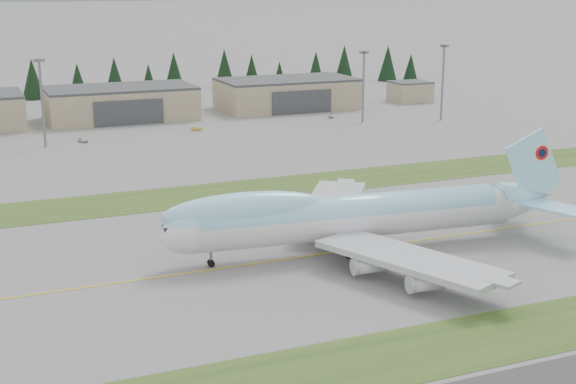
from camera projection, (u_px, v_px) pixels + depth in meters
name	position (u px, v px, depth m)	size (l,w,h in m)	color
ground	(381.00, 246.00, 138.81)	(7000.00, 7000.00, 0.00)	slate
grass_strip_near	(523.00, 331.00, 104.92)	(400.00, 14.00, 0.08)	#324E1C
grass_strip_far	(283.00, 187.00, 178.95)	(400.00, 18.00, 0.08)	#324E1C
taxiway_line_main	(381.00, 246.00, 138.81)	(400.00, 0.40, 0.02)	yellow
boeing_747_freighter	(352.00, 215.00, 134.23)	(73.94, 63.49, 19.45)	silver
hangar_center	(121.00, 103.00, 265.54)	(48.00, 26.60, 10.80)	gray
hangar_right	(287.00, 93.00, 287.95)	(48.00, 26.60, 10.80)	gray
control_shed	(410.00, 91.00, 305.35)	(14.00, 12.00, 7.60)	gray
floodlight_masts	(165.00, 83.00, 229.03)	(172.61, 9.29, 24.65)	slate
service_vehicle_a	(83.00, 142.00, 228.53)	(1.63, 4.03, 1.37)	silver
service_vehicle_b	(197.00, 131.00, 246.22)	(1.23, 3.49, 1.15)	gold
service_vehicle_c	(331.00, 118.00, 269.39)	(1.51, 3.71, 1.08)	#A7A6AB
conifer_belt	(153.00, 74.00, 330.72)	(275.39, 16.33, 16.58)	black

